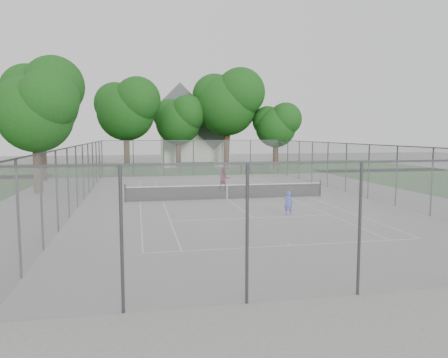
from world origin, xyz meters
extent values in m
plane|color=slate|center=(0.00, 0.00, 0.00)|extent=(120.00, 120.00, 0.00)
cube|color=#1E4C15|center=(0.00, 26.00, 0.00)|extent=(60.00, 20.00, 0.00)
cube|color=silver|center=(0.00, -11.88, 0.01)|extent=(10.97, 0.06, 0.01)
cube|color=silver|center=(0.00, 11.88, 0.01)|extent=(10.97, 0.06, 0.01)
cube|color=silver|center=(-5.49, 0.00, 0.01)|extent=(0.06, 23.77, 0.01)
cube|color=silver|center=(5.49, 0.00, 0.01)|extent=(0.06, 23.77, 0.01)
cube|color=silver|center=(-4.12, 0.00, 0.01)|extent=(0.06, 23.77, 0.01)
cube|color=silver|center=(4.12, 0.00, 0.01)|extent=(0.06, 23.77, 0.01)
cube|color=silver|center=(0.00, -6.40, 0.01)|extent=(8.23, 0.06, 0.01)
cube|color=silver|center=(0.00, 6.40, 0.01)|extent=(8.23, 0.06, 0.01)
cube|color=silver|center=(0.00, 0.00, 0.01)|extent=(0.06, 12.80, 0.01)
cube|color=silver|center=(0.00, -11.73, 0.01)|extent=(0.06, 0.30, 0.01)
cube|color=silver|center=(0.00, 11.73, 0.01)|extent=(0.06, 0.30, 0.01)
cylinder|color=black|center=(-6.39, 0.00, 0.55)|extent=(0.10, 0.10, 1.10)
cylinder|color=black|center=(6.39, 0.00, 0.55)|extent=(0.10, 0.10, 1.10)
cube|color=black|center=(0.00, 0.00, 0.45)|extent=(12.67, 0.01, 0.86)
cube|color=silver|center=(0.00, 0.00, 0.91)|extent=(12.77, 0.03, 0.06)
cube|color=silver|center=(0.00, 0.00, 0.44)|extent=(0.05, 0.02, 0.88)
cylinder|color=#38383D|center=(-9.00, 17.00, 1.75)|extent=(0.08, 0.08, 3.50)
cylinder|color=#38383D|center=(9.00, 17.00, 1.75)|extent=(0.08, 0.08, 3.50)
cube|color=slate|center=(0.00, -17.00, 1.75)|extent=(18.00, 0.02, 3.50)
cube|color=slate|center=(0.00, 17.00, 1.75)|extent=(18.00, 0.02, 3.50)
cube|color=slate|center=(-9.00, 0.00, 1.75)|extent=(0.02, 34.00, 3.50)
cube|color=slate|center=(9.00, 0.00, 1.75)|extent=(0.02, 34.00, 3.50)
cube|color=#38383D|center=(0.00, -17.00, 3.50)|extent=(18.00, 0.05, 0.05)
cube|color=#38383D|center=(0.00, 17.00, 3.50)|extent=(18.00, 0.05, 0.05)
cube|color=#38383D|center=(-9.00, 0.00, 3.50)|extent=(0.05, 34.00, 0.05)
cube|color=#38383D|center=(9.00, 0.00, 3.50)|extent=(0.05, 34.00, 0.05)
cylinder|color=#3B2215|center=(-6.73, 21.28, 2.17)|extent=(0.63, 0.63, 4.33)
sphere|color=#103B10|center=(-6.73, 21.28, 6.49)|extent=(6.16, 6.16, 6.16)
sphere|color=#103B10|center=(-5.50, 20.36, 7.72)|extent=(4.93, 4.93, 4.93)
sphere|color=#103B10|center=(-7.81, 22.05, 7.41)|extent=(4.62, 4.62, 4.62)
cylinder|color=#3B2215|center=(-0.89, 23.87, 1.83)|extent=(0.60, 0.60, 3.65)
sphere|color=#103B10|center=(-0.89, 23.87, 5.47)|extent=(5.20, 5.20, 5.20)
sphere|color=#103B10|center=(0.15, 23.09, 6.51)|extent=(4.16, 4.16, 4.16)
sphere|color=#103B10|center=(-1.80, 24.52, 6.25)|extent=(3.90, 3.90, 3.90)
cylinder|color=#3B2215|center=(4.70, 23.22, 2.49)|extent=(0.66, 0.66, 4.98)
sphere|color=#103B10|center=(4.70, 23.22, 7.46)|extent=(7.08, 7.08, 7.08)
sphere|color=#103B10|center=(6.12, 22.16, 8.87)|extent=(5.67, 5.67, 5.67)
sphere|color=#103B10|center=(3.46, 24.11, 8.52)|extent=(5.31, 5.31, 5.31)
cylinder|color=#3B2215|center=(10.15, 21.41, 1.64)|extent=(0.59, 0.59, 3.28)
sphere|color=#103B10|center=(10.15, 21.41, 4.92)|extent=(4.67, 4.67, 4.67)
sphere|color=#103B10|center=(11.09, 20.71, 5.85)|extent=(3.74, 3.74, 3.74)
sphere|color=#103B10|center=(9.34, 22.00, 5.62)|extent=(3.50, 3.50, 3.50)
cylinder|color=#3B2215|center=(-13.92, 14.32, 2.32)|extent=(0.65, 0.65, 4.64)
sphere|color=#103B10|center=(-13.92, 14.32, 6.94)|extent=(6.59, 6.59, 6.59)
sphere|color=#103B10|center=(-12.60, 13.33, 8.26)|extent=(5.27, 5.27, 5.27)
sphere|color=#103B10|center=(-15.08, 15.15, 7.93)|extent=(4.94, 4.94, 4.94)
cylinder|color=#3B2215|center=(-12.51, 5.40, 1.83)|extent=(0.60, 0.60, 3.66)
sphere|color=#103B10|center=(-12.51, 5.40, 5.48)|extent=(5.20, 5.20, 5.20)
sphere|color=#103B10|center=(-11.47, 4.62, 6.52)|extent=(4.16, 4.16, 4.16)
sphere|color=#103B10|center=(-13.42, 6.06, 6.26)|extent=(3.90, 3.90, 3.90)
cube|color=#143F16|center=(-5.90, 18.05, 0.52)|extent=(4.14, 1.24, 1.04)
cube|color=#143F16|center=(0.63, 18.86, 0.56)|extent=(3.58, 1.02, 1.12)
cube|color=#143F16|center=(6.67, 17.78, 0.45)|extent=(2.97, 1.09, 0.89)
cube|color=white|center=(1.65, 29.29, 3.11)|extent=(8.30, 6.22, 6.22)
cube|color=#55565B|center=(1.65, 29.29, 6.22)|extent=(8.22, 6.43, 8.22)
imported|color=blue|center=(2.00, -5.97, 0.62)|extent=(0.51, 0.40, 1.24)
imported|color=#6B234F|center=(0.61, 3.96, 0.88)|extent=(0.92, 0.76, 1.76)
camera|label=1|loc=(-5.60, -27.18, 4.22)|focal=35.00mm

